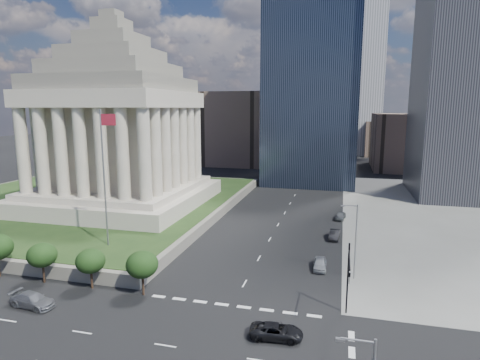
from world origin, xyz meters
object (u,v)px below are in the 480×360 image
(war_memorial, at_px, (117,111))
(traffic_signal_ne, at_px, (348,274))
(pickup_truck, at_px, (276,331))
(parked_sedan_mid, at_px, (335,235))
(suv_grey, at_px, (32,300))
(flagpole, at_px, (105,171))
(street_lamp_north, at_px, (354,237))
(parked_sedan_near, at_px, (320,264))
(parked_sedan_far, at_px, (340,216))

(war_memorial, xyz_separation_m, traffic_signal_ne, (46.50, -34.30, -16.15))
(pickup_truck, distance_m, parked_sedan_mid, 32.46)
(traffic_signal_ne, bearing_deg, parked_sedan_mid, 93.88)
(suv_grey, distance_m, parked_sedan_mid, 45.98)
(war_memorial, relative_size, flagpole, 1.95)
(street_lamp_north, height_order, parked_sedan_near, street_lamp_north)
(street_lamp_north, relative_size, suv_grey, 1.84)
(flagpole, xyz_separation_m, pickup_truck, (27.75, -15.17, -12.40))
(parked_sedan_far, bearing_deg, war_memorial, -163.76)
(flagpole, relative_size, traffic_signal_ne, 2.50)
(war_memorial, distance_m, flagpole, 28.16)
(parked_sedan_near, xyz_separation_m, parked_sedan_far, (2.50, 26.56, -0.02))
(war_memorial, distance_m, street_lamp_north, 54.92)
(pickup_truck, bearing_deg, flagpole, 55.71)
(traffic_signal_ne, relative_size, parked_sedan_near, 1.81)
(flagpole, relative_size, pickup_truck, 3.88)
(flagpole, xyz_separation_m, parked_sedan_near, (30.83, 3.18, -12.36))
(parked_sedan_mid, xyz_separation_m, parked_sedan_far, (0.85, 12.80, -0.02))
(suv_grey, relative_size, parked_sedan_mid, 1.19)
(war_memorial, bearing_deg, traffic_signal_ne, -36.42)
(street_lamp_north, relative_size, parked_sedan_near, 2.26)
(traffic_signal_ne, height_order, pickup_truck, traffic_signal_ne)
(street_lamp_north, bearing_deg, traffic_signal_ne, -94.19)
(traffic_signal_ne, xyz_separation_m, street_lamp_north, (0.83, 11.30, 0.41))
(street_lamp_north, bearing_deg, flagpole, -178.37)
(pickup_truck, bearing_deg, parked_sedan_near, -15.15)
(war_memorial, height_order, parked_sedan_far, war_memorial)
(parked_sedan_mid, bearing_deg, parked_sedan_far, 89.99)
(flagpole, xyz_separation_m, parked_sedan_far, (33.33, 29.74, -12.38))
(war_memorial, xyz_separation_m, pickup_truck, (39.92, -39.17, -20.68))
(street_lamp_north, distance_m, pickup_truck, 18.46)
(pickup_truck, relative_size, suv_grey, 0.95)
(pickup_truck, relative_size, parked_sedan_far, 1.20)
(parked_sedan_near, bearing_deg, suv_grey, -149.58)
(suv_grey, relative_size, parked_sedan_near, 1.23)
(war_memorial, bearing_deg, street_lamp_north, -25.92)
(pickup_truck, xyz_separation_m, parked_sedan_near, (3.08, 18.35, 0.04))
(war_memorial, bearing_deg, parked_sedan_mid, -8.98)
(traffic_signal_ne, relative_size, parked_sedan_far, 1.86)
(war_memorial, relative_size, street_lamp_north, 3.90)
(war_memorial, relative_size, parked_sedan_near, 8.82)
(war_memorial, xyz_separation_m, flagpole, (12.17, -24.00, -8.29))
(pickup_truck, bearing_deg, parked_sedan_mid, -14.01)
(flagpole, bearing_deg, war_memorial, 116.89)
(traffic_signal_ne, distance_m, street_lamp_north, 11.34)
(suv_grey, distance_m, parked_sedan_far, 56.31)
(street_lamp_north, xyz_separation_m, suv_grey, (-34.96, -16.79, -4.88))
(flagpole, distance_m, pickup_truck, 33.97)
(parked_sedan_mid, bearing_deg, traffic_signal_ne, -82.35)
(parked_sedan_near, height_order, parked_sedan_mid, parked_sedan_near)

